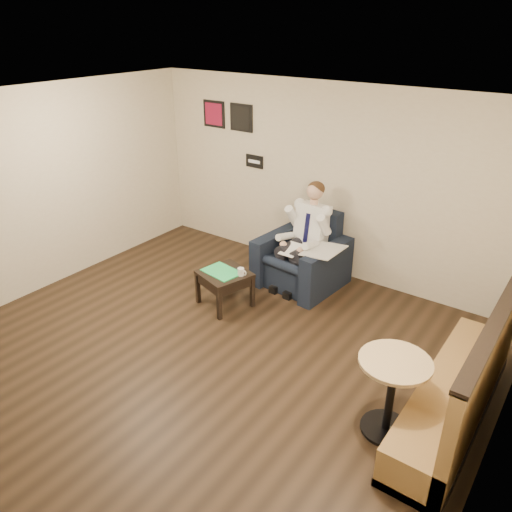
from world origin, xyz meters
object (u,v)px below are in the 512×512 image
Objects in this scene: armchair at (302,251)px; green_folder at (222,272)px; smartphone at (237,270)px; cafe_table at (390,396)px; side_table at (225,288)px; banquette at (459,366)px; seated_man at (297,242)px; coffee_mug at (241,272)px.

armchair reaches higher than green_folder.
cafe_table reaches higher than smartphone.
banquette is at bearing -6.52° from side_table.
seated_man reaches higher than cafe_table.
seated_man is 9.39× the size of smartphone.
side_table is 2.85m from cafe_table.
green_folder is at bearing -103.96° from smartphone.
seated_man is 0.95m from smartphone.
green_folder is 0.28m from coffee_mug.
side_table is at bearing -110.56° from armchair.
green_folder reaches higher than side_table.
armchair reaches higher than cafe_table.
armchair is 2.99m from banquette.
smartphone is (0.14, 0.16, -0.00)m from green_folder.
side_table is at bearing -113.04° from seated_man.
banquette is (3.13, -0.36, 0.37)m from side_table.
seated_man is 2.39× the size of side_table.
smartphone is 3.08m from banquette.
coffee_mug is at bearing -101.30° from armchair.
banquette reaches higher than smartphone.
armchair is 2.20× the size of green_folder.
cafe_table is at bearing -37.93° from armchair.
green_folder reaches higher than smartphone.
seated_man is (-0.01, -0.14, 0.19)m from armchair.
smartphone is at bearing 158.02° from cafe_table.
armchair is 1.05m from smartphone.
cafe_table is (-0.44, -0.54, -0.21)m from banquette.
armchair is 1.26m from green_folder.
cafe_table is at bearing -18.39° from side_table.
seated_man reaches higher than green_folder.
seated_man reaches higher than smartphone.
banquette reaches higher than green_folder.
side_table is 3.18m from banquette.
green_folder is 3.21× the size of smartphone.
armchair is at bearing 93.38° from smartphone.
smartphone is at bearing 145.63° from coffee_mug.
seated_man is at bearing -90.00° from armchair.
green_folder is (-0.57, -1.12, -0.03)m from armchair.
green_folder is 4.74× the size of coffee_mug.
smartphone is at bearing 48.77° from green_folder.
armchair is at bearing 137.16° from cafe_table.
banquette reaches higher than coffee_mug.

